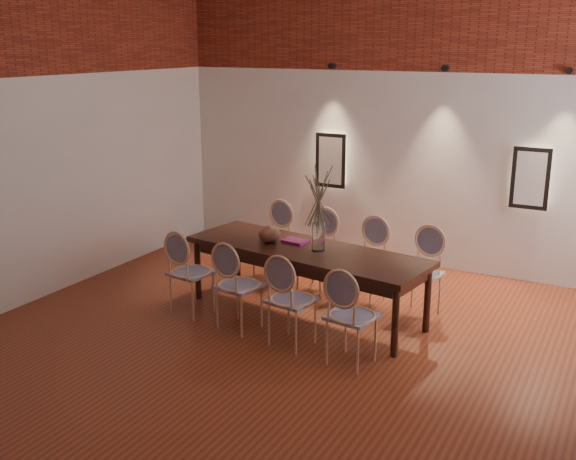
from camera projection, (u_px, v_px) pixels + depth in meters
The scene contains 22 objects.
floor at pixel (299, 376), 6.00m from camera, with size 7.00×7.00×0.02m, color brown.
wall_back at pixel (430, 112), 8.46m from camera, with size 7.00×0.10×4.00m, color silver.
wall_left at pixel (1, 127), 7.08m from camera, with size 0.10×7.00×4.00m, color silver.
brick_band_back at pixel (434, 8), 8.06m from camera, with size 7.00×0.02×1.50m, color maroon.
niche_left at pixel (331, 160), 9.16m from camera, with size 0.36×0.06×0.66m, color #FFEAC6.
niche_right at pixel (531, 178), 7.98m from camera, with size 0.36×0.06×0.66m, color #FFEAC6.
spot_fixture_left at pixel (332, 66), 8.80m from camera, with size 0.08×0.08×0.10m, color black.
spot_fixture_mid at pixel (445, 68), 8.11m from camera, with size 0.08×0.08×0.10m, color black.
spot_fixture_right at pixel (570, 71), 7.47m from camera, with size 0.08×0.08×0.10m, color black.
dining_table at pixel (306, 281), 7.24m from camera, with size 2.68×0.86×0.75m, color #34170F.
chair_near_a at pixel (191, 272), 7.23m from camera, with size 0.44×0.44×0.94m, color tan, non-canonical shape.
chair_near_b at pixel (239, 285), 6.85m from camera, with size 0.44×0.44×0.94m, color tan, non-canonical shape.
chair_near_c at pixel (292, 300), 6.47m from camera, with size 0.44×0.44×0.94m, color tan, non-canonical shape.
chair_near_d at pixel (352, 316), 6.09m from camera, with size 0.44×0.44×0.94m, color tan, non-canonical shape.
chair_far_a at pixel (272, 242), 8.34m from camera, with size 0.44×0.44×0.94m, color tan, non-canonical shape.
chair_far_b at pixel (317, 251), 7.96m from camera, with size 0.44×0.44×0.94m, color tan, non-canonical shape.
chair_far_c at pixel (366, 262), 7.57m from camera, with size 0.44×0.44×0.94m, color tan, non-canonical shape.
chair_far_d at pixel (421, 274), 7.19m from camera, with size 0.44×0.44×0.94m, color tan, non-canonical shape.
vase at pixel (318, 237), 7.01m from camera, with size 0.14×0.14×0.30m, color silver.
dried_branches at pixel (319, 195), 6.89m from camera, with size 0.50×0.50×0.70m, color brown, non-canonical shape.
bowl at pixel (269, 234), 7.33m from camera, with size 0.24×0.24×0.18m, color brown.
book at pixel (295, 241), 7.33m from camera, with size 0.26×0.18×0.03m, color #7E1857.
Camera 1 is at (2.49, -4.82, 2.88)m, focal length 42.00 mm.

